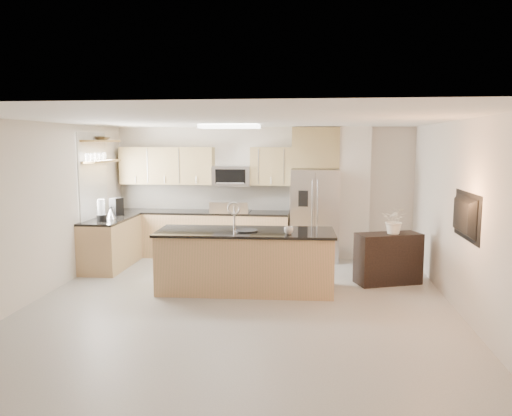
# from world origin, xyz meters

# --- Properties ---
(floor) EXTENTS (6.50, 6.50, 0.00)m
(floor) POSITION_xyz_m (0.00, 0.00, 0.00)
(floor) COLOR #B0AEA8
(floor) RESTS_ON ground
(ceiling) EXTENTS (6.00, 6.50, 0.02)m
(ceiling) POSITION_xyz_m (0.00, 0.00, 2.60)
(ceiling) COLOR white
(ceiling) RESTS_ON wall_back
(wall_back) EXTENTS (6.00, 0.02, 2.60)m
(wall_back) POSITION_xyz_m (0.00, 3.25, 1.30)
(wall_back) COLOR beige
(wall_back) RESTS_ON floor
(wall_front) EXTENTS (6.00, 0.02, 2.60)m
(wall_front) POSITION_xyz_m (0.00, -3.25, 1.30)
(wall_front) COLOR beige
(wall_front) RESTS_ON floor
(wall_left) EXTENTS (0.02, 6.50, 2.60)m
(wall_left) POSITION_xyz_m (-3.00, 0.00, 1.30)
(wall_left) COLOR beige
(wall_left) RESTS_ON floor
(wall_right) EXTENTS (0.02, 6.50, 2.60)m
(wall_right) POSITION_xyz_m (3.00, 0.00, 1.30)
(wall_right) COLOR beige
(wall_right) RESTS_ON floor
(back_counter) EXTENTS (3.55, 0.66, 1.44)m
(back_counter) POSITION_xyz_m (-1.23, 2.93, 0.47)
(back_counter) COLOR tan
(back_counter) RESTS_ON floor
(left_counter) EXTENTS (0.66, 1.50, 0.92)m
(left_counter) POSITION_xyz_m (-2.67, 1.85, 0.46)
(left_counter) COLOR tan
(left_counter) RESTS_ON floor
(range) EXTENTS (0.76, 0.64, 1.14)m
(range) POSITION_xyz_m (-0.60, 2.92, 0.47)
(range) COLOR black
(range) RESTS_ON floor
(upper_cabinets) EXTENTS (3.50, 0.33, 0.75)m
(upper_cabinets) POSITION_xyz_m (-1.30, 3.09, 1.83)
(upper_cabinets) COLOR tan
(upper_cabinets) RESTS_ON wall_back
(microwave) EXTENTS (0.76, 0.40, 0.40)m
(microwave) POSITION_xyz_m (-0.60, 3.04, 1.63)
(microwave) COLOR #B5B5B7
(microwave) RESTS_ON upper_cabinets
(refrigerator) EXTENTS (0.92, 0.78, 1.78)m
(refrigerator) POSITION_xyz_m (1.06, 2.87, 0.89)
(refrigerator) COLOR #B5B5B7
(refrigerator) RESTS_ON floor
(partition_column) EXTENTS (0.60, 0.30, 2.60)m
(partition_column) POSITION_xyz_m (1.82, 3.10, 1.30)
(partition_column) COLOR silver
(partition_column) RESTS_ON floor
(window) EXTENTS (0.04, 1.15, 1.65)m
(window) POSITION_xyz_m (-2.98, 1.85, 1.65)
(window) COLOR white
(window) RESTS_ON wall_left
(shelf_lower) EXTENTS (0.30, 1.20, 0.04)m
(shelf_lower) POSITION_xyz_m (-2.85, 1.95, 1.95)
(shelf_lower) COLOR olive
(shelf_lower) RESTS_ON wall_left
(shelf_upper) EXTENTS (0.30, 1.20, 0.04)m
(shelf_upper) POSITION_xyz_m (-2.85, 1.95, 2.32)
(shelf_upper) COLOR olive
(shelf_upper) RESTS_ON wall_left
(ceiling_fixture) EXTENTS (1.00, 0.50, 0.06)m
(ceiling_fixture) POSITION_xyz_m (-0.40, 1.60, 2.56)
(ceiling_fixture) COLOR white
(ceiling_fixture) RESTS_ON ceiling
(island) EXTENTS (2.76, 1.08, 1.37)m
(island) POSITION_xyz_m (-0.01, 0.67, 0.47)
(island) COLOR tan
(island) RESTS_ON floor
(credenza) EXTENTS (1.12, 0.76, 0.83)m
(credenza) POSITION_xyz_m (2.25, 1.32, 0.41)
(credenza) COLOR black
(credenza) RESTS_ON floor
(cup) EXTENTS (0.15, 0.15, 0.11)m
(cup) POSITION_xyz_m (0.66, 0.47, 1.00)
(cup) COLOR silver
(cup) RESTS_ON island
(platter) EXTENTS (0.43, 0.43, 0.02)m
(platter) POSITION_xyz_m (0.01, 0.63, 0.95)
(platter) COLOR black
(platter) RESTS_ON island
(blender) EXTENTS (0.17, 0.17, 0.39)m
(blender) POSITION_xyz_m (-2.67, 1.48, 1.09)
(blender) COLOR black
(blender) RESTS_ON left_counter
(kettle) EXTENTS (0.18, 0.18, 0.22)m
(kettle) POSITION_xyz_m (-2.62, 1.77, 1.02)
(kettle) COLOR #B5B5B7
(kettle) RESTS_ON left_counter
(coffee_maker) EXTENTS (0.24, 0.26, 0.33)m
(coffee_maker) POSITION_xyz_m (-2.69, 2.21, 1.08)
(coffee_maker) COLOR black
(coffee_maker) RESTS_ON left_counter
(bowl) EXTENTS (0.38, 0.38, 0.09)m
(bowl) POSITION_xyz_m (-2.85, 2.06, 2.38)
(bowl) COLOR #B5B5B7
(bowl) RESTS_ON shelf_upper
(flower_vase) EXTENTS (0.75, 0.70, 0.67)m
(flower_vase) POSITION_xyz_m (2.33, 1.29, 1.16)
(flower_vase) COLOR white
(flower_vase) RESTS_ON credenza
(television) EXTENTS (0.14, 1.08, 0.62)m
(television) POSITION_xyz_m (2.91, -0.20, 1.35)
(television) COLOR black
(television) RESTS_ON wall_right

